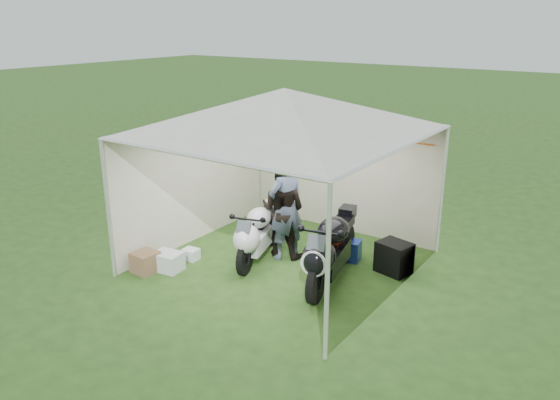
# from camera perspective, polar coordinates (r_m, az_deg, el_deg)

# --- Properties ---
(ground) EXTENTS (80.00, 80.00, 0.00)m
(ground) POSITION_cam_1_polar(r_m,az_deg,el_deg) (9.52, 0.38, -6.61)
(ground) COLOR #274419
(ground) RESTS_ON ground
(canopy_tent) EXTENTS (5.66, 5.66, 3.00)m
(canopy_tent) POSITION_cam_1_polar(r_m,az_deg,el_deg) (8.77, 0.53, 8.89)
(canopy_tent) COLOR silver
(canopy_tent) RESTS_ON ground
(motorcycle_white) EXTENTS (0.82, 1.86, 0.94)m
(motorcycle_white) POSITION_cam_1_polar(r_m,az_deg,el_deg) (9.42, -2.48, -3.40)
(motorcycle_white) COLOR black
(motorcycle_white) RESTS_ON ground
(motorcycle_black) EXTENTS (0.80, 2.19, 1.09)m
(motorcycle_black) POSITION_cam_1_polar(r_m,az_deg,el_deg) (8.60, 5.22, -5.09)
(motorcycle_black) COLOR black
(motorcycle_black) RESTS_ON ground
(paddock_stand) EXTENTS (0.54, 0.40, 0.36)m
(paddock_stand) POSITION_cam_1_polar(r_m,az_deg,el_deg) (9.66, 6.94, -5.17)
(paddock_stand) COLOR #213ABA
(paddock_stand) RESTS_ON ground
(person_dark_jacket) EXTENTS (0.91, 0.76, 1.69)m
(person_dark_jacket) POSITION_cam_1_polar(r_m,az_deg,el_deg) (9.54, 0.30, -1.05)
(person_dark_jacket) COLOR black
(person_dark_jacket) RESTS_ON ground
(person_blue_jacket) EXTENTS (0.66, 0.80, 1.88)m
(person_blue_jacket) POSITION_cam_1_polar(r_m,az_deg,el_deg) (9.39, 0.62, -0.75)
(person_blue_jacket) COLOR slate
(person_blue_jacket) RESTS_ON ground
(equipment_box) EXTENTS (0.61, 0.53, 0.53)m
(equipment_box) POSITION_cam_1_polar(r_m,az_deg,el_deg) (9.29, 11.83, -5.90)
(equipment_box) COLOR black
(equipment_box) RESTS_ON ground
(crate_0) EXTENTS (0.51, 0.42, 0.31)m
(crate_0) POSITION_cam_1_polar(r_m,az_deg,el_deg) (9.40, -11.63, -6.30)
(crate_0) COLOR silver
(crate_0) RESTS_ON ground
(crate_1) EXTENTS (0.40, 0.40, 0.34)m
(crate_1) POSITION_cam_1_polar(r_m,az_deg,el_deg) (9.42, -13.88, -6.31)
(crate_1) COLOR brown
(crate_1) RESTS_ON ground
(crate_2) EXTENTS (0.29, 0.25, 0.20)m
(crate_2) POSITION_cam_1_polar(r_m,az_deg,el_deg) (9.74, -9.30, -5.61)
(crate_2) COLOR silver
(crate_2) RESTS_ON ground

